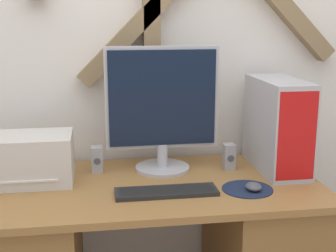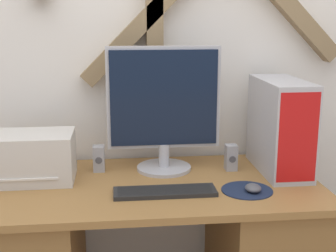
{
  "view_description": "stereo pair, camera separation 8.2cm",
  "coord_description": "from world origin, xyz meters",
  "px_view_note": "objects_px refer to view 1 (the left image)",
  "views": [
    {
      "loc": [
        -0.22,
        -1.55,
        1.47
      ],
      "look_at": [
        0.08,
        0.37,
        1.0
      ],
      "focal_mm": 50.0,
      "sensor_mm": 36.0,
      "label": 1
    },
    {
      "loc": [
        -0.13,
        -1.56,
        1.47
      ],
      "look_at": [
        0.08,
        0.37,
        1.0
      ],
      "focal_mm": 50.0,
      "sensor_mm": 36.0,
      "label": 2
    }
  ],
  "objects_px": {
    "speaker_right": "(229,157)",
    "mouse": "(254,187)",
    "computer_tower": "(278,125)",
    "keyboard": "(166,192)",
    "monitor": "(162,106)",
    "printer": "(28,159)",
    "speaker_left": "(97,159)"
  },
  "relations": [
    {
      "from": "computer_tower",
      "to": "speaker_right",
      "type": "distance_m",
      "value": 0.27
    },
    {
      "from": "computer_tower",
      "to": "mouse",
      "type": "bearing_deg",
      "value": -127.11
    },
    {
      "from": "monitor",
      "to": "mouse",
      "type": "xyz_separation_m",
      "value": [
        0.34,
        -0.34,
        -0.29
      ]
    },
    {
      "from": "speaker_left",
      "to": "speaker_right",
      "type": "height_order",
      "value": "same"
    },
    {
      "from": "keyboard",
      "to": "speaker_right",
      "type": "bearing_deg",
      "value": 38.44
    },
    {
      "from": "computer_tower",
      "to": "printer",
      "type": "distance_m",
      "value": 1.14
    },
    {
      "from": "printer",
      "to": "speaker_right",
      "type": "bearing_deg",
      "value": 2.7
    },
    {
      "from": "speaker_right",
      "to": "keyboard",
      "type": "bearing_deg",
      "value": -141.56
    },
    {
      "from": "speaker_right",
      "to": "mouse",
      "type": "bearing_deg",
      "value": -85.75
    },
    {
      "from": "keyboard",
      "to": "computer_tower",
      "type": "relative_size",
      "value": 0.96
    },
    {
      "from": "mouse",
      "to": "speaker_left",
      "type": "distance_m",
      "value": 0.73
    },
    {
      "from": "mouse",
      "to": "speaker_right",
      "type": "relative_size",
      "value": 0.65
    },
    {
      "from": "keyboard",
      "to": "mouse",
      "type": "height_order",
      "value": "mouse"
    },
    {
      "from": "monitor",
      "to": "speaker_left",
      "type": "height_order",
      "value": "monitor"
    },
    {
      "from": "mouse",
      "to": "printer",
      "type": "xyz_separation_m",
      "value": [
        -0.94,
        0.25,
        0.09
      ]
    },
    {
      "from": "mouse",
      "to": "computer_tower",
      "type": "distance_m",
      "value": 0.38
    },
    {
      "from": "keyboard",
      "to": "computer_tower",
      "type": "height_order",
      "value": "computer_tower"
    },
    {
      "from": "keyboard",
      "to": "mouse",
      "type": "xyz_separation_m",
      "value": [
        0.36,
        -0.03,
        0.01
      ]
    },
    {
      "from": "monitor",
      "to": "printer",
      "type": "height_order",
      "value": "monitor"
    },
    {
      "from": "monitor",
      "to": "speaker_right",
      "type": "xyz_separation_m",
      "value": [
        0.31,
        -0.04,
        -0.25
      ]
    },
    {
      "from": "keyboard",
      "to": "speaker_right",
      "type": "height_order",
      "value": "speaker_right"
    },
    {
      "from": "monitor",
      "to": "computer_tower",
      "type": "height_order",
      "value": "monitor"
    },
    {
      "from": "printer",
      "to": "speaker_left",
      "type": "xyz_separation_m",
      "value": [
        0.3,
        0.09,
        -0.05
      ]
    },
    {
      "from": "monitor",
      "to": "speaker_right",
      "type": "bearing_deg",
      "value": -7.54
    },
    {
      "from": "speaker_left",
      "to": "mouse",
      "type": "bearing_deg",
      "value": -28.44
    },
    {
      "from": "mouse",
      "to": "speaker_right",
      "type": "bearing_deg",
      "value": 94.25
    },
    {
      "from": "computer_tower",
      "to": "speaker_right",
      "type": "xyz_separation_m",
      "value": [
        -0.22,
        0.03,
        -0.15
      ]
    },
    {
      "from": "keyboard",
      "to": "printer",
      "type": "height_order",
      "value": "printer"
    },
    {
      "from": "monitor",
      "to": "printer",
      "type": "relative_size",
      "value": 1.52
    },
    {
      "from": "mouse",
      "to": "speaker_right",
      "type": "distance_m",
      "value": 0.3
    },
    {
      "from": "mouse",
      "to": "speaker_right",
      "type": "xyz_separation_m",
      "value": [
        -0.02,
        0.3,
        0.04
      ]
    },
    {
      "from": "computer_tower",
      "to": "speaker_left",
      "type": "relative_size",
      "value": 3.61
    }
  ]
}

